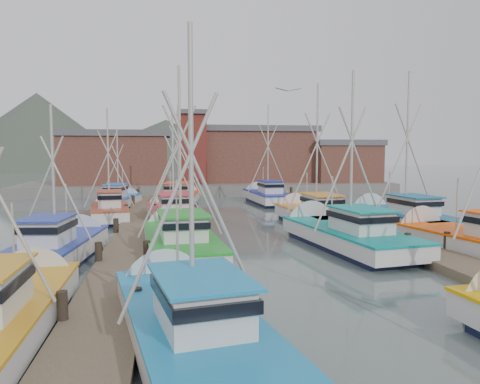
{
  "coord_description": "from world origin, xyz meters",
  "views": [
    {
      "loc": [
        -5.14,
        -22.1,
        5.02
      ],
      "look_at": [
        -0.82,
        5.19,
        2.6
      ],
      "focal_mm": 35.0,
      "sensor_mm": 36.0,
      "label": 1
    }
  ],
  "objects": [
    {
      "name": "dock_right",
      "position": [
        7.0,
        4.04,
        0.21
      ],
      "size": [
        2.3,
        46.0,
        1.5
      ],
      "color": "brown",
      "rests_on": "ground"
    },
    {
      "name": "shed_left",
      "position": [
        -11.0,
        35.0,
        4.34
      ],
      "size": [
        12.72,
        8.48,
        6.2
      ],
      "color": "brown",
      "rests_on": "quay"
    },
    {
      "name": "shed_center",
      "position": [
        6.0,
        37.0,
        4.69
      ],
      "size": [
        14.84,
        9.54,
        6.9
      ],
      "color": "brown",
      "rests_on": "quay"
    },
    {
      "name": "boat_13",
      "position": [
        4.36,
        21.96,
        0.69
      ],
      "size": [
        4.03,
        9.24,
        10.17
      ],
      "rotation": [
        0.0,
        0.0,
        0.07
      ],
      "color": "#101738",
      "rests_on": "ground"
    },
    {
      "name": "dock_left",
      "position": [
        -7.0,
        4.04,
        0.21
      ],
      "size": [
        2.3,
        46.0,
        1.5
      ],
      "color": "brown",
      "rests_on": "ground"
    },
    {
      "name": "distant_hills",
      "position": [
        -12.76,
        122.59,
        0.0
      ],
      "size": [
        175.0,
        140.0,
        42.0
      ],
      "color": "#414B3E",
      "rests_on": "ground"
    },
    {
      "name": "boat_2",
      "position": [
        -9.54,
        -8.81,
        0.68
      ],
      "size": [
        3.01,
        8.77,
        7.03
      ],
      "rotation": [
        0.0,
        0.0,
        0.01
      ],
      "color": "#101738",
      "rests_on": "ground"
    },
    {
      "name": "ground",
      "position": [
        0.0,
        0.0,
        0.0
      ],
      "size": [
        260.0,
        260.0,
        0.0
      ],
      "primitive_type": "plane",
      "color": "#43504F",
      "rests_on": "ground"
    },
    {
      "name": "shed_right",
      "position": [
        17.0,
        34.0,
        3.84
      ],
      "size": [
        8.48,
        6.36,
        5.2
      ],
      "color": "brown",
      "rests_on": "quay"
    },
    {
      "name": "gull_far",
      "position": [
        1.92,
        4.6,
        8.55
      ],
      "size": [
        1.55,
        0.62,
        0.24
      ],
      "rotation": [
        0.0,
        0.0,
        0.06
      ],
      "color": "gray",
      "rests_on": "ground"
    },
    {
      "name": "boat_4",
      "position": [
        -4.56,
        0.52,
        0.68
      ],
      "size": [
        3.98,
        10.18,
        9.82
      ],
      "rotation": [
        0.0,
        0.0,
        0.08
      ],
      "color": "#101738",
      "rests_on": "ground"
    },
    {
      "name": "lookout_tower",
      "position": [
        -2.0,
        33.0,
        5.55
      ],
      "size": [
        3.6,
        3.6,
        8.5
      ],
      "color": "maroon",
      "rests_on": "quay"
    },
    {
      "name": "boat_14",
      "position": [
        -9.13,
        19.77,
        0.68
      ],
      "size": [
        3.66,
        7.98,
        7.47
      ],
      "rotation": [
        0.0,
        0.0,
        -0.18
      ],
      "color": "#101738",
      "rests_on": "ground"
    },
    {
      "name": "boat_6",
      "position": [
        -9.91,
        -0.18,
        0.68
      ],
      "size": [
        3.58,
        8.78,
        7.71
      ],
      "rotation": [
        0.0,
        0.0,
        -0.12
      ],
      "color": "#101738",
      "rests_on": "ground"
    },
    {
      "name": "boat_0",
      "position": [
        -4.68,
        -10.33,
        0.68
      ],
      "size": [
        4.4,
        9.59,
        8.77
      ],
      "rotation": [
        0.0,
        0.0,
        0.18
      ],
      "color": "#101738",
      "rests_on": "ground"
    },
    {
      "name": "boat_8",
      "position": [
        -4.75,
        10.5,
        0.68
      ],
      "size": [
        4.02,
        10.17,
        8.4
      ],
      "rotation": [
        0.0,
        0.0,
        0.1
      ],
      "color": "#101738",
      "rests_on": "ground"
    },
    {
      "name": "boat_5",
      "position": [
        3.94,
        1.0,
        0.68
      ],
      "size": [
        4.63,
        10.69,
        9.98
      ],
      "rotation": [
        0.0,
        0.0,
        0.14
      ],
      "color": "#101738",
      "rests_on": "ground"
    },
    {
      "name": "boat_12",
      "position": [
        -3.93,
        21.4,
        0.68
      ],
      "size": [
        4.45,
        10.39,
        10.08
      ],
      "rotation": [
        0.0,
        0.0,
        -0.14
      ],
      "color": "#101738",
      "rests_on": "ground"
    },
    {
      "name": "boat_10",
      "position": [
        -9.28,
        12.9,
        0.68
      ],
      "size": [
        3.51,
        8.31,
        8.68
      ],
      "rotation": [
        0.0,
        0.0,
        0.13
      ],
      "color": "#101738",
      "rests_on": "ground"
    },
    {
      "name": "quay",
      "position": [
        0.0,
        37.0,
        0.6
      ],
      "size": [
        44.0,
        16.0,
        1.2
      ],
      "primitive_type": "cube",
      "color": "slate",
      "rests_on": "ground"
    },
    {
      "name": "boat_7",
      "position": [
        9.43,
        -1.93,
        0.69
      ],
      "size": [
        5.0,
        10.41,
        10.09
      ],
      "rotation": [
        0.0,
        0.0,
        0.2
      ],
      "color": "#101738",
      "rests_on": "ground"
    },
    {
      "name": "boat_9",
      "position": [
        4.62,
        8.23,
        0.69
      ],
      "size": [
        4.09,
        9.65,
        10.24
      ],
      "rotation": [
        0.0,
        0.0,
        0.07
      ],
      "color": "#101738",
      "rests_on": "ground"
    },
    {
      "name": "boat_11",
      "position": [
        9.91,
        6.42,
        0.69
      ],
      "size": [
        4.38,
        10.0,
        10.91
      ],
      "rotation": [
        0.0,
        0.0,
        0.12
      ],
      "color": "#101738",
      "rests_on": "ground"
    }
  ]
}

